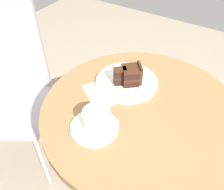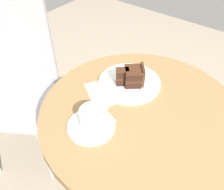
{
  "view_description": "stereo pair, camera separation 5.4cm",
  "coord_description": "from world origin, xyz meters",
  "px_view_note": "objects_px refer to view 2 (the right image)",
  "views": [
    {
      "loc": [
        -0.53,
        -0.21,
        1.3
      ],
      "look_at": [
        -0.04,
        0.1,
        0.76
      ],
      "focal_mm": 38.0,
      "sensor_mm": 36.0,
      "label": 1
    },
    {
      "loc": [
        -0.5,
        -0.26,
        1.3
      ],
      "look_at": [
        -0.04,
        0.1,
        0.76
      ],
      "focal_mm": 38.0,
      "sensor_mm": 36.0,
      "label": 2
    }
  ],
  "objects_px": {
    "saucer": "(91,126)",
    "cake_plate": "(129,83)",
    "cafe_chair": "(18,76)",
    "teaspoon": "(105,118)",
    "napkin": "(107,92)",
    "fork": "(141,90)",
    "cake_slice": "(132,76)",
    "coffee_cup": "(94,117)"
  },
  "relations": [
    {
      "from": "coffee_cup",
      "to": "fork",
      "type": "bearing_deg",
      "value": -8.36
    },
    {
      "from": "cake_plate",
      "to": "cafe_chair",
      "type": "relative_size",
      "value": 0.25
    },
    {
      "from": "teaspoon",
      "to": "cake_plate",
      "type": "xyz_separation_m",
      "value": [
        0.2,
        0.04,
        -0.01
      ]
    },
    {
      "from": "teaspoon",
      "to": "cafe_chair",
      "type": "relative_size",
      "value": 0.12
    },
    {
      "from": "cake_slice",
      "to": "cafe_chair",
      "type": "height_order",
      "value": "cafe_chair"
    },
    {
      "from": "coffee_cup",
      "to": "cake_slice",
      "type": "xyz_separation_m",
      "value": [
        0.23,
        0.02,
        0.0
      ]
    },
    {
      "from": "saucer",
      "to": "cafe_chair",
      "type": "xyz_separation_m",
      "value": [
        0.12,
        0.62,
        -0.18
      ]
    },
    {
      "from": "cafe_chair",
      "to": "cake_slice",
      "type": "bearing_deg",
      "value": -20.68
    },
    {
      "from": "teaspoon",
      "to": "napkin",
      "type": "height_order",
      "value": "teaspoon"
    },
    {
      "from": "cake_slice",
      "to": "cafe_chair",
      "type": "relative_size",
      "value": 0.11
    },
    {
      "from": "fork",
      "to": "napkin",
      "type": "xyz_separation_m",
      "value": [
        -0.08,
        0.1,
        -0.01
      ]
    },
    {
      "from": "napkin",
      "to": "cafe_chair",
      "type": "relative_size",
      "value": 0.2
    },
    {
      "from": "cake_plate",
      "to": "cake_slice",
      "type": "distance_m",
      "value": 0.04
    },
    {
      "from": "cake_plate",
      "to": "fork",
      "type": "xyz_separation_m",
      "value": [
        -0.01,
        -0.06,
        0.01
      ]
    },
    {
      "from": "teaspoon",
      "to": "napkin",
      "type": "relative_size",
      "value": 0.58
    },
    {
      "from": "saucer",
      "to": "cake_slice",
      "type": "bearing_deg",
      "value": 2.18
    },
    {
      "from": "saucer",
      "to": "cake_slice",
      "type": "distance_m",
      "value": 0.25
    },
    {
      "from": "cake_slice",
      "to": "napkin",
      "type": "distance_m",
      "value": 0.11
    },
    {
      "from": "teaspoon",
      "to": "fork",
      "type": "relative_size",
      "value": 0.79
    },
    {
      "from": "coffee_cup",
      "to": "cafe_chair",
      "type": "distance_m",
      "value": 0.67
    },
    {
      "from": "cake_slice",
      "to": "coffee_cup",
      "type": "bearing_deg",
      "value": -176.21
    },
    {
      "from": "teaspoon",
      "to": "cake_plate",
      "type": "relative_size",
      "value": 0.47
    },
    {
      "from": "saucer",
      "to": "cake_plate",
      "type": "height_order",
      "value": "cake_plate"
    },
    {
      "from": "coffee_cup",
      "to": "cake_plate",
      "type": "bearing_deg",
      "value": 7.25
    },
    {
      "from": "saucer",
      "to": "cake_slice",
      "type": "height_order",
      "value": "cake_slice"
    },
    {
      "from": "coffee_cup",
      "to": "napkin",
      "type": "bearing_deg",
      "value": 24.04
    },
    {
      "from": "saucer",
      "to": "cafe_chair",
      "type": "bearing_deg",
      "value": 78.68
    },
    {
      "from": "saucer",
      "to": "cake_slice",
      "type": "xyz_separation_m",
      "value": [
        0.24,
        0.01,
        0.04
      ]
    },
    {
      "from": "fork",
      "to": "cake_plate",
      "type": "bearing_deg",
      "value": -121.8
    },
    {
      "from": "coffee_cup",
      "to": "cake_plate",
      "type": "height_order",
      "value": "coffee_cup"
    },
    {
      "from": "cake_plate",
      "to": "cafe_chair",
      "type": "bearing_deg",
      "value": 101.61
    },
    {
      "from": "cake_slice",
      "to": "cake_plate",
      "type": "bearing_deg",
      "value": 71.56
    },
    {
      "from": "teaspoon",
      "to": "cafe_chair",
      "type": "height_order",
      "value": "cafe_chair"
    },
    {
      "from": "cake_slice",
      "to": "napkin",
      "type": "relative_size",
      "value": 0.55
    },
    {
      "from": "cake_plate",
      "to": "cake_slice",
      "type": "height_order",
      "value": "cake_slice"
    },
    {
      "from": "saucer",
      "to": "fork",
      "type": "xyz_separation_m",
      "value": [
        0.23,
        -0.04,
        0.01
      ]
    },
    {
      "from": "teaspoon",
      "to": "cake_plate",
      "type": "bearing_deg",
      "value": 93.11
    },
    {
      "from": "cake_plate",
      "to": "fork",
      "type": "distance_m",
      "value": 0.07
    },
    {
      "from": "saucer",
      "to": "fork",
      "type": "height_order",
      "value": "fork"
    },
    {
      "from": "teaspoon",
      "to": "cafe_chair",
      "type": "bearing_deg",
      "value": 164.36
    },
    {
      "from": "coffee_cup",
      "to": "teaspoon",
      "type": "distance_m",
      "value": 0.05
    },
    {
      "from": "cafe_chair",
      "to": "saucer",
      "type": "bearing_deg",
      "value": -42.9
    }
  ]
}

